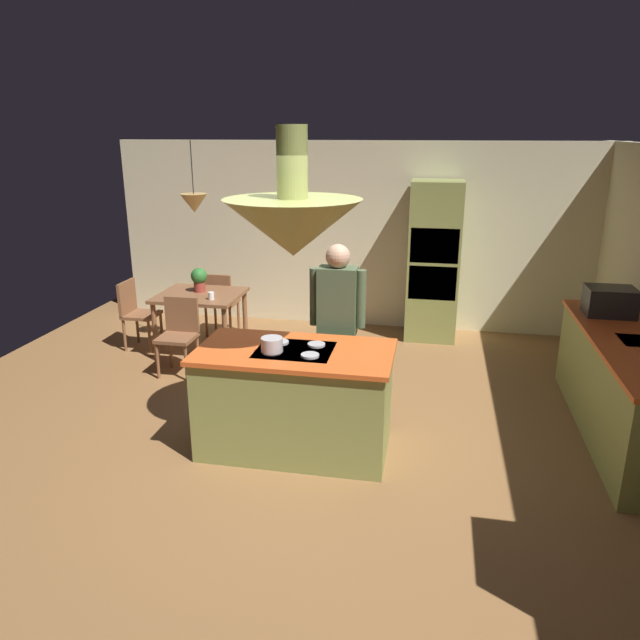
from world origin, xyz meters
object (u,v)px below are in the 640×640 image
Objects in this scene: kitchen_island at (295,399)px; dining_table at (200,302)px; chair_by_back_wall at (220,300)px; microwave_on_counter at (610,301)px; chair_at_corner at (136,310)px; cooking_pot_on_cooktop at (272,345)px; oven_tower at (434,262)px; cup_on_table at (211,296)px; chair_facing_island at (179,330)px; person_at_island at (337,320)px; potted_plant_on_table at (199,278)px.

kitchen_island is 1.65× the size of dining_table.
microwave_on_counter reaches higher than chair_by_back_wall.
chair_at_corner is 4.83× the size of cooking_pot_on_cooktop.
oven_tower reaches higher than cup_on_table.
cup_on_table is (0.23, -0.88, 0.30)m from chair_by_back_wall.
chair_facing_island reaches higher than dining_table.
person_at_island reaches higher than dining_table.
oven_tower is 3.05m from dining_table.
chair_by_back_wall is 4.83× the size of cooking_pot_on_cooktop.
kitchen_island is 0.98× the size of person_at_island.
oven_tower is 3.03m from potted_plant_on_table.
cup_on_table is (1.12, -0.22, 0.30)m from chair_at_corner.
cup_on_table is at bearing -43.15° from dining_table.
microwave_on_counter is (4.54, 0.12, 0.56)m from chair_facing_island.
microwave_on_counter is (4.54, -1.20, 0.56)m from chair_by_back_wall.
oven_tower is 4.51× the size of microwave_on_counter.
cup_on_table is (-1.47, 1.88, 0.34)m from kitchen_island.
potted_plant_on_table and cooking_pot_on_cooktop have the same top height.
kitchen_island is 3.30m from microwave_on_counter.
cooking_pot_on_cooktop is at bearing -55.37° from dining_table.
microwave_on_counter is at bearing -95.65° from chair_at_corner.
cooking_pot_on_cooktop reaches higher than cup_on_table.
kitchen_island reaches higher than chair_facing_island.
chair_facing_island and chair_at_corner have the same top height.
person_at_island is at bearing 64.53° from cooking_pot_on_cooktop.
cup_on_table is (0.27, -0.32, -0.12)m from potted_plant_on_table.
chair_facing_island is (0.00, -0.66, -0.15)m from dining_table.
chair_facing_island is at bearing 90.00° from chair_by_back_wall.
dining_table is 2.41m from person_at_island.
kitchen_island reaches higher than chair_at_corner.
oven_tower is 2.39× the size of chair_at_corner.
kitchen_island is 1.91× the size of chair_at_corner.
microwave_on_counter reaches higher than cup_on_table.
cooking_pot_on_cooktop reaches higher than chair_by_back_wall.
oven_tower reaches higher than person_at_island.
chair_at_corner is (-0.88, -0.66, 0.00)m from chair_by_back_wall.
person_at_island is 2.07m from cup_on_table.
cup_on_table is at bearing -152.04° from oven_tower.
potted_plant_on_table is 0.44m from cup_on_table.
cooking_pot_on_cooktop is at bearing -115.47° from person_at_island.
kitchen_island reaches higher than dining_table.
microwave_on_counter reaches higher than potted_plant_on_table.
dining_table is 11.18× the size of cup_on_table.
kitchen_island is 0.91m from person_at_island.
microwave_on_counter is at bearing 18.05° from person_at_island.
chair_facing_island reaches higher than cup_on_table.
chair_facing_island is 0.58m from cup_on_table.
potted_plant_on_table is at bearing 111.20° from dining_table.
microwave_on_counter is at bearing -6.74° from dining_table.
chair_by_back_wall and chair_at_corner have the same top height.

